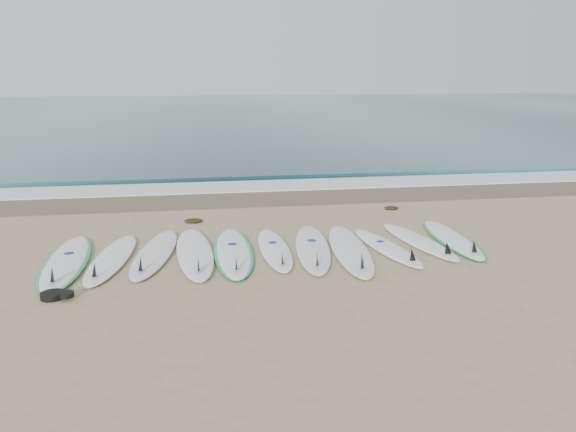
{
  "coord_description": "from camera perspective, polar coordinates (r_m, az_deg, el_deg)",
  "views": [
    {
      "loc": [
        -1.16,
        -8.91,
        2.98
      ],
      "look_at": [
        0.39,
        0.86,
        0.4
      ],
      "focal_mm": 35.0,
      "sensor_mm": 36.0,
      "label": 1
    }
  ],
  "objects": [
    {
      "name": "ground",
      "position": [
        9.47,
        -1.54,
        -3.74
      ],
      "size": [
        120.0,
        120.0,
        0.0
      ],
      "primitive_type": "plane",
      "color": "tan"
    },
    {
      "name": "ocean",
      "position": [
        41.53,
        -7.55,
        10.41
      ],
      "size": [
        120.0,
        55.0,
        0.03
      ],
      "primitive_type": "cube",
      "color": "#225059",
      "rests_on": "ground"
    },
    {
      "name": "wet_sand_band",
      "position": [
        13.4,
        -3.85,
        1.75
      ],
      "size": [
        120.0,
        1.8,
        0.01
      ],
      "primitive_type": "cube",
      "color": "brown",
      "rests_on": "ground"
    },
    {
      "name": "foam_band",
      "position": [
        14.76,
        -4.35,
        3.0
      ],
      "size": [
        120.0,
        1.4,
        0.04
      ],
      "primitive_type": "cube",
      "color": "silver",
      "rests_on": "ground"
    },
    {
      "name": "wave_crest",
      "position": [
        16.22,
        -4.8,
        4.16
      ],
      "size": [
        120.0,
        1.0,
        0.1
      ],
      "primitive_type": "cube",
      "color": "#225059",
      "rests_on": "ground"
    },
    {
      "name": "surfboard_0",
      "position": [
        9.53,
        -21.66,
        -4.36
      ],
      "size": [
        0.78,
        2.81,
        0.35
      ],
      "rotation": [
        0.0,
        0.0,
        0.04
      ],
      "color": "white",
      "rests_on": "ground"
    },
    {
      "name": "surfboard_1",
      "position": [
        9.42,
        -17.57,
        -4.19
      ],
      "size": [
        0.82,
        2.6,
        0.33
      ],
      "rotation": [
        0.0,
        0.0,
        -0.11
      ],
      "color": "white",
      "rests_on": "ground"
    },
    {
      "name": "surfboard_2",
      "position": [
        9.49,
        -13.44,
        -3.74
      ],
      "size": [
        0.92,
        2.71,
        0.34
      ],
      "rotation": [
        0.0,
        0.0,
        -0.14
      ],
      "color": "silver",
      "rests_on": "ground"
    },
    {
      "name": "surfboard_3",
      "position": [
        9.39,
        -9.44,
        -3.71
      ],
      "size": [
        0.76,
        2.88,
        0.36
      ],
      "rotation": [
        0.0,
        0.0,
        0.06
      ],
      "color": "white",
      "rests_on": "ground"
    },
    {
      "name": "surfboard_4",
      "position": [
        9.39,
        -5.58,
        -3.65
      ],
      "size": [
        0.7,
        2.74,
        0.35
      ],
      "rotation": [
        0.0,
        0.0,
        -0.01
      ],
      "color": "white",
      "rests_on": "ground"
    },
    {
      "name": "surfboard_5",
      "position": [
        9.46,
        -1.32,
        -3.41
      ],
      "size": [
        0.5,
        2.41,
        0.31
      ],
      "rotation": [
        0.0,
        0.0,
        0.0
      ],
      "color": "white",
      "rests_on": "ground"
    },
    {
      "name": "surfboard_6",
      "position": [
        9.5,
        2.55,
        -3.31
      ],
      "size": [
        0.93,
        2.8,
        0.35
      ],
      "rotation": [
        0.0,
        0.0,
        -0.13
      ],
      "color": "white",
      "rests_on": "ground"
    },
    {
      "name": "surfboard_7",
      "position": [
        9.46,
        6.38,
        -3.44
      ],
      "size": [
        0.87,
        2.93,
        0.37
      ],
      "rotation": [
        0.0,
        0.0,
        -0.09
      ],
      "color": "white",
      "rests_on": "ground"
    },
    {
      "name": "surfboard_8",
      "position": [
        9.71,
        10.14,
        -3.19
      ],
      "size": [
        0.85,
        2.35,
        0.29
      ],
      "rotation": [
        0.0,
        0.0,
        0.17
      ],
      "color": "white",
      "rests_on": "ground"
    },
    {
      "name": "surfboard_9",
      "position": [
        10.17,
        13.31,
        -2.53
      ],
      "size": [
        0.89,
        2.44,
        0.31
      ],
      "rotation": [
        0.0,
        0.0,
        0.17
      ],
      "color": "white",
      "rests_on": "ground"
    },
    {
      "name": "surfboard_10",
      "position": [
        10.49,
        16.41,
        -2.25
      ],
      "size": [
        0.72,
        2.52,
        0.32
      ],
      "rotation": [
        0.0,
        0.0,
        -0.05
      ],
      "color": "white",
      "rests_on": "ground"
    },
    {
      "name": "seaweed_near",
      "position": [
        11.48,
        -9.59,
        -0.46
      ],
      "size": [
        0.37,
        0.28,
        0.07
      ],
      "primitive_type": "ellipsoid",
      "color": "black",
      "rests_on": "ground"
    },
    {
      "name": "seaweed_far",
      "position": [
        12.59,
        10.45,
        0.82
      ],
      "size": [
        0.32,
        0.25,
        0.06
      ],
      "primitive_type": "ellipsoid",
      "color": "black",
      "rests_on": "ground"
    },
    {
      "name": "leash_coil",
      "position": [
        8.23,
        -22.53,
        -7.44
      ],
      "size": [
        0.46,
        0.36,
        0.11
      ],
      "color": "black",
      "rests_on": "ground"
    }
  ]
}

